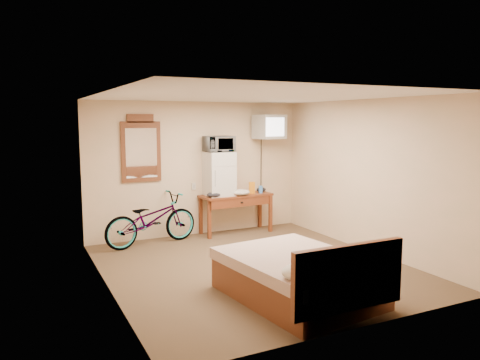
{
  "coord_description": "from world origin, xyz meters",
  "views": [
    {
      "loc": [
        -3.13,
        -5.93,
        2.16
      ],
      "look_at": [
        0.02,
        0.52,
        1.24
      ],
      "focal_mm": 35.0,
      "sensor_mm": 36.0,
      "label": 1
    }
  ],
  "objects_px": {
    "microwave": "(219,144)",
    "bicycle": "(151,219)",
    "crt_television": "(269,127)",
    "blue_cup": "(261,189)",
    "bed": "(301,276)",
    "desk": "(237,201)",
    "wall_mirror": "(141,149)",
    "mini_fridge": "(219,174)"
  },
  "relations": [
    {
      "from": "microwave",
      "to": "blue_cup",
      "type": "relative_size",
      "value": 3.79
    },
    {
      "from": "mini_fridge",
      "to": "wall_mirror",
      "type": "xyz_separation_m",
      "value": [
        -1.41,
        0.21,
        0.49
      ]
    },
    {
      "from": "desk",
      "to": "microwave",
      "type": "distance_m",
      "value": 1.14
    },
    {
      "from": "bed",
      "to": "microwave",
      "type": "bearing_deg",
      "value": 82.87
    },
    {
      "from": "mini_fridge",
      "to": "microwave",
      "type": "xyz_separation_m",
      "value": [
        0.0,
        0.0,
        0.56
      ]
    },
    {
      "from": "desk",
      "to": "wall_mirror",
      "type": "distance_m",
      "value": 2.04
    },
    {
      "from": "blue_cup",
      "to": "bed",
      "type": "distance_m",
      "value": 3.63
    },
    {
      "from": "desk",
      "to": "mini_fridge",
      "type": "relative_size",
      "value": 1.72
    },
    {
      "from": "wall_mirror",
      "to": "bed",
      "type": "relative_size",
      "value": 0.59
    },
    {
      "from": "microwave",
      "to": "bed",
      "type": "bearing_deg",
      "value": -99.55
    },
    {
      "from": "desk",
      "to": "wall_mirror",
      "type": "relative_size",
      "value": 1.18
    },
    {
      "from": "microwave",
      "to": "wall_mirror",
      "type": "bearing_deg",
      "value": 169.11
    },
    {
      "from": "desk",
      "to": "bed",
      "type": "relative_size",
      "value": 0.7
    },
    {
      "from": "wall_mirror",
      "to": "bicycle",
      "type": "xyz_separation_m",
      "value": [
        0.05,
        -0.39,
        -1.2
      ]
    },
    {
      "from": "wall_mirror",
      "to": "microwave",
      "type": "bearing_deg",
      "value": -8.48
    },
    {
      "from": "desk",
      "to": "bed",
      "type": "xyz_separation_m",
      "value": [
        -0.77,
        -3.38,
        -0.33
      ]
    },
    {
      "from": "desk",
      "to": "wall_mirror",
      "type": "xyz_separation_m",
      "value": [
        -1.75,
        0.27,
        1.01
      ]
    },
    {
      "from": "desk",
      "to": "mini_fridge",
      "type": "bearing_deg",
      "value": 169.5
    },
    {
      "from": "microwave",
      "to": "bed",
      "type": "height_order",
      "value": "microwave"
    },
    {
      "from": "crt_television",
      "to": "desk",
      "type": "bearing_deg",
      "value": -178.29
    },
    {
      "from": "desk",
      "to": "wall_mirror",
      "type": "bearing_deg",
      "value": 171.12
    },
    {
      "from": "crt_television",
      "to": "wall_mirror",
      "type": "xyz_separation_m",
      "value": [
        -2.46,
        0.25,
        -0.38
      ]
    },
    {
      "from": "bicycle",
      "to": "bed",
      "type": "bearing_deg",
      "value": -175.38
    },
    {
      "from": "desk",
      "to": "mini_fridge",
      "type": "distance_m",
      "value": 0.63
    },
    {
      "from": "crt_television",
      "to": "bed",
      "type": "distance_m",
      "value": 4.1
    },
    {
      "from": "microwave",
      "to": "bicycle",
      "type": "distance_m",
      "value": 1.87
    },
    {
      "from": "bicycle",
      "to": "bed",
      "type": "distance_m",
      "value": 3.4
    },
    {
      "from": "desk",
      "to": "blue_cup",
      "type": "height_order",
      "value": "blue_cup"
    },
    {
      "from": "blue_cup",
      "to": "crt_television",
      "type": "xyz_separation_m",
      "value": [
        0.21,
        0.05,
        1.21
      ]
    },
    {
      "from": "desk",
      "to": "bicycle",
      "type": "height_order",
      "value": "bicycle"
    },
    {
      "from": "microwave",
      "to": "crt_television",
      "type": "bearing_deg",
      "value": -4.68
    },
    {
      "from": "microwave",
      "to": "bicycle",
      "type": "bearing_deg",
      "value": -175.02
    },
    {
      "from": "microwave",
      "to": "bed",
      "type": "relative_size",
      "value": 0.26
    },
    {
      "from": "desk",
      "to": "blue_cup",
      "type": "relative_size",
      "value": 10.13
    },
    {
      "from": "wall_mirror",
      "to": "bed",
      "type": "distance_m",
      "value": 4.02
    },
    {
      "from": "blue_cup",
      "to": "wall_mirror",
      "type": "xyz_separation_m",
      "value": [
        -2.26,
        0.3,
        0.83
      ]
    },
    {
      "from": "mini_fridge",
      "to": "blue_cup",
      "type": "bearing_deg",
      "value": -6.02
    },
    {
      "from": "microwave",
      "to": "crt_television",
      "type": "height_order",
      "value": "crt_television"
    },
    {
      "from": "mini_fridge",
      "to": "bed",
      "type": "relative_size",
      "value": 0.41
    },
    {
      "from": "wall_mirror",
      "to": "bed",
      "type": "height_order",
      "value": "wall_mirror"
    },
    {
      "from": "crt_television",
      "to": "wall_mirror",
      "type": "bearing_deg",
      "value": 174.15
    },
    {
      "from": "desk",
      "to": "bicycle",
      "type": "bearing_deg",
      "value": -176.15
    }
  ]
}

